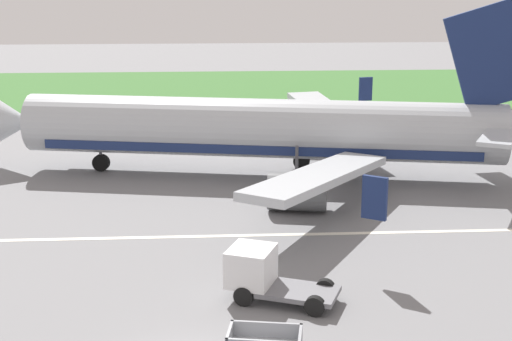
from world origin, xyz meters
The scene contains 4 objects.
grass_strip centered at (0.00, 59.02, 0.03)m, with size 220.00×28.00×0.06m, color #3D7033.
apron_stripe centered at (0.00, 12.61, 0.01)m, with size 120.00×0.36×0.01m, color silver.
airplane centered at (4.77, 23.27, 3.05)m, with size 37.51×30.29×11.34m.
service_truck_beside_carts centered at (2.68, 5.29, 1.10)m, with size 4.77×3.39×2.10m.
Camera 1 is at (0.77, -22.34, 12.92)m, focal length 52.36 mm.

